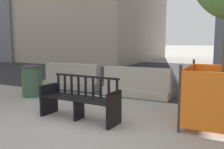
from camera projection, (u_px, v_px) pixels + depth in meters
name	position (u px, v px, depth m)	size (l,w,h in m)	color
ground_plane	(74.00, 129.00, 4.52)	(200.00, 200.00, 0.00)	gray
street_asphalt	(177.00, 74.00, 12.23)	(120.00, 12.00, 0.01)	#28282B
street_bench	(80.00, 100.00, 5.07)	(1.72, 0.62, 0.88)	black
jersey_barrier_centre	(137.00, 85.00, 7.23)	(2.01, 0.70, 0.84)	#9E998E
jersey_barrier_left	(72.00, 78.00, 8.46)	(2.03, 0.77, 0.84)	#9E998E
jersey_barrier_right	(223.00, 91.00, 6.36)	(2.01, 0.71, 0.84)	gray
trash_bin	(32.00, 81.00, 7.20)	(0.58, 0.58, 0.89)	#334C38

